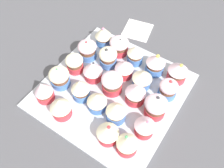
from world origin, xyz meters
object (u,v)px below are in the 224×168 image
(cupcake_1, at_px, (145,126))
(cupcake_21, at_px, (75,63))
(cupcake_22, at_px, (87,50))
(cupcake_3, at_px, (168,89))
(cupcake_13, at_px, (135,54))
(cupcake_15, at_px, (80,89))
(cupcake_7, at_px, (135,93))
(cupcake_10, at_px, (98,102))
(cupcake_0, at_px, (127,143))
(cupcake_5, at_px, (108,133))
(cupcake_11, at_px, (111,82))
(cupcake_4, at_px, (178,72))
(cupcake_8, at_px, (142,79))
(cupcake_12, at_px, (125,69))
(cupcake_23, at_px, (103,35))
(cupcake_14, at_px, (60,107))
(baking_tray, at_px, (112,91))
(cupcake_6, at_px, (116,112))
(cupcake_18, at_px, (119,46))
(cupcake_20, at_px, (60,77))
(cupcake_9, at_px, (155,64))
(cupcake_16, at_px, (93,70))
(cupcake_17, at_px, (108,57))
(napkin, at_px, (137,30))
(cupcake_2, at_px, (156,105))
(cupcake_19, at_px, (44,91))

(cupcake_1, xyz_separation_m, cupcake_21, (0.07, 0.29, -0.00))
(cupcake_21, height_order, cupcake_22, cupcake_22)
(cupcake_3, relative_size, cupcake_13, 0.91)
(cupcake_1, xyz_separation_m, cupcake_15, (-0.00, 0.21, 0.01))
(cupcake_7, relative_size, cupcake_10, 1.02)
(cupcake_0, height_order, cupcake_5, cupcake_0)
(cupcake_10, bearing_deg, cupcake_11, 5.37)
(cupcake_4, height_order, cupcake_8, cupcake_4)
(cupcake_12, height_order, cupcake_23, cupcake_23)
(cupcake_14, relative_size, cupcake_15, 0.96)
(baking_tray, distance_m, cupcake_14, 0.17)
(cupcake_6, xyz_separation_m, cupcake_15, (0.00, 0.13, 0.00))
(cupcake_1, relative_size, cupcake_12, 1.06)
(cupcake_18, bearing_deg, cupcake_1, -134.26)
(cupcake_20, bearing_deg, cupcake_6, -91.28)
(cupcake_9, xyz_separation_m, cupcake_21, (-0.14, 0.22, -0.00))
(cupcake_16, distance_m, cupcake_18, 0.14)
(cupcake_4, xyz_separation_m, cupcake_18, (-0.00, 0.21, -0.00))
(cupcake_3, distance_m, cupcake_22, 0.29)
(cupcake_7, relative_size, cupcake_17, 0.95)
(napkin, bearing_deg, cupcake_12, -160.53)
(cupcake_10, height_order, cupcake_22, same)
(cupcake_5, distance_m, cupcake_21, 0.26)
(cupcake_17, distance_m, cupcake_23, 0.10)
(cupcake_4, relative_size, cupcake_14, 1.01)
(baking_tray, distance_m, cupcake_22, 0.16)
(cupcake_5, xyz_separation_m, cupcake_16, (0.14, 0.16, 0.00))
(cupcake_4, bearing_deg, cupcake_1, -178.77)
(cupcake_0, xyz_separation_m, cupcake_10, (0.06, 0.13, -0.00))
(cupcake_5, distance_m, cupcake_9, 0.28)
(cupcake_4, xyz_separation_m, cupcake_17, (-0.07, 0.21, -0.00))
(cupcake_18, bearing_deg, cupcake_8, -120.82)
(cupcake_8, height_order, cupcake_11, cupcake_11)
(baking_tray, bearing_deg, cupcake_2, -88.41)
(cupcake_0, bearing_deg, cupcake_22, 54.09)
(cupcake_4, xyz_separation_m, cupcake_16, (-0.14, 0.22, 0.00))
(cupcake_19, height_order, cupcake_23, cupcake_23)
(cupcake_0, distance_m, cupcake_9, 0.28)
(cupcake_21, height_order, cupcake_23, cupcake_23)
(cupcake_6, distance_m, cupcake_9, 0.21)
(cupcake_14, height_order, cupcake_17, same)
(cupcake_10, relative_size, cupcake_21, 1.10)
(cupcake_5, bearing_deg, cupcake_3, -17.85)
(cupcake_8, bearing_deg, cupcake_19, 132.78)
(cupcake_9, bearing_deg, cupcake_11, 149.66)
(cupcake_3, xyz_separation_m, cupcake_16, (-0.07, 0.22, 0.01))
(cupcake_14, xyz_separation_m, cupcake_22, (0.22, 0.07, -0.00))
(cupcake_23, bearing_deg, cupcake_16, -157.37)
(cupcake_13, bearing_deg, cupcake_7, -148.48)
(cupcake_3, relative_size, cupcake_16, 0.91)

